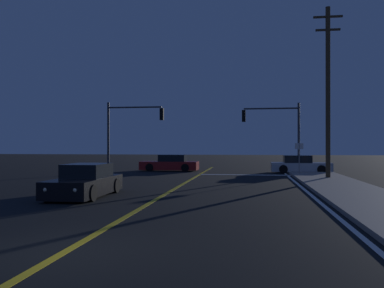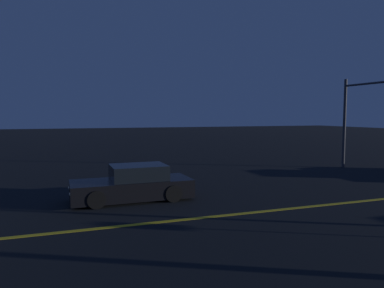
{
  "view_description": "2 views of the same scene",
  "coord_description": "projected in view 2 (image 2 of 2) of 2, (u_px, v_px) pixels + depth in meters",
  "views": [
    {
      "loc": [
        3.65,
        -7.38,
        2.12
      ],
      "look_at": [
        -0.35,
        19.81,
        2.2
      ],
      "focal_mm": 37.44,
      "sensor_mm": 36.0,
      "label": 1
    },
    {
      "loc": [
        10.31,
        5.93,
        3.25
      ],
      "look_at": [
        -1.39,
        10.11,
        2.23
      ],
      "focal_mm": 33.48,
      "sensor_mm": 36.0,
      "label": 2
    }
  ],
  "objects": [
    {
      "name": "lane_line_center",
      "position": [
        242.0,
        214.0,
        11.77
      ],
      "size": [
        0.2,
        38.67,
        0.01
      ],
      "primitive_type": "cube",
      "color": "gold",
      "rests_on": "ground"
    },
    {
      "name": "car_parked_curb_black",
      "position": [
        133.0,
        185.0,
        13.65
      ],
      "size": [
        1.97,
        4.56,
        1.34
      ],
      "rotation": [
        0.0,
        0.0,
        3.16
      ],
      "color": "black",
      "rests_on": "ground"
    },
    {
      "name": "traffic_signal_far_left",
      "position": [
        366.0,
        108.0,
        20.31
      ],
      "size": [
        4.44,
        0.28,
        5.41
      ],
      "color": "#38383D",
      "rests_on": "ground"
    }
  ]
}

